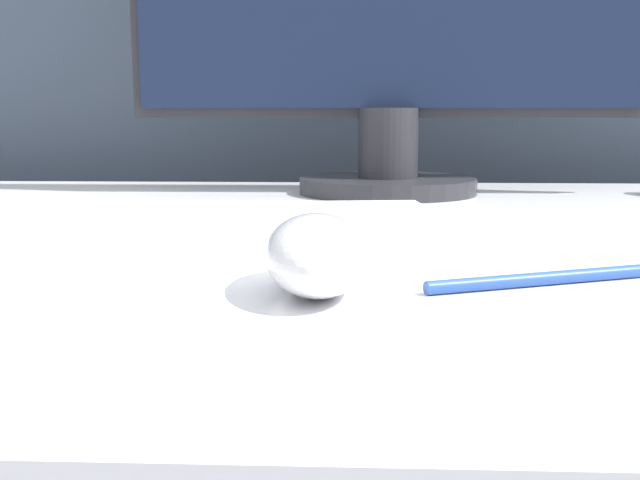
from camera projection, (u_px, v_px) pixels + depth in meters
partition_panel at (352, 159)px, 1.22m from camera, size 5.00×0.03×1.48m
computer_mouse_near at (317, 254)px, 0.41m from camera, size 0.07×0.12×0.04m
keyboard at (193, 226)px, 0.59m from camera, size 0.41×0.18×0.02m
pen at (548, 278)px, 0.43m from camera, size 0.15×0.06×0.01m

